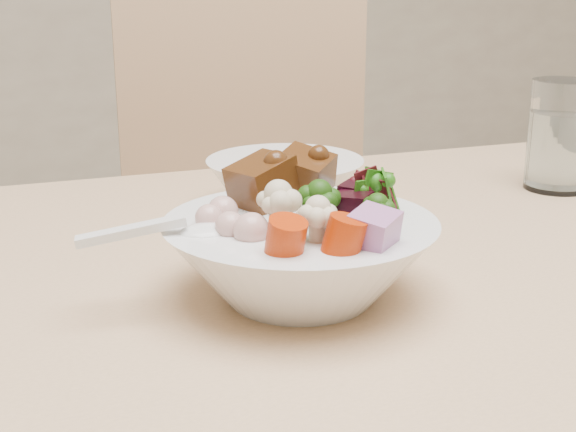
{
  "coord_description": "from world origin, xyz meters",
  "views": [
    {
      "loc": [
        -0.39,
        -0.42,
        0.93
      ],
      "look_at": [
        -0.2,
        0.12,
        0.75
      ],
      "focal_mm": 50.0,
      "sensor_mm": 36.0,
      "label": 1
    }
  ],
  "objects_px": {
    "side_bowl": "(285,185)",
    "water_glass": "(560,140)",
    "chair_far": "(259,250)",
    "food_bowl": "(301,253)"
  },
  "relations": [
    {
      "from": "side_bowl",
      "to": "water_glass",
      "type": "bearing_deg",
      "value": -4.09
    },
    {
      "from": "side_bowl",
      "to": "chair_far",
      "type": "bearing_deg",
      "value": 76.71
    },
    {
      "from": "food_bowl",
      "to": "water_glass",
      "type": "xyz_separation_m",
      "value": [
        0.39,
        0.2,
        0.02
      ]
    },
    {
      "from": "chair_far",
      "to": "side_bowl",
      "type": "height_order",
      "value": "chair_far"
    },
    {
      "from": "water_glass",
      "to": "side_bowl",
      "type": "xyz_separation_m",
      "value": [
        -0.32,
        0.02,
        -0.03
      ]
    },
    {
      "from": "food_bowl",
      "to": "water_glass",
      "type": "relative_size",
      "value": 1.67
    },
    {
      "from": "chair_far",
      "to": "water_glass",
      "type": "distance_m",
      "value": 0.53
    },
    {
      "from": "chair_far",
      "to": "water_glass",
      "type": "bearing_deg",
      "value": -54.86
    },
    {
      "from": "food_bowl",
      "to": "side_bowl",
      "type": "xyz_separation_m",
      "value": [
        0.06,
        0.22,
        -0.01
      ]
    },
    {
      "from": "food_bowl",
      "to": "side_bowl",
      "type": "bearing_deg",
      "value": 73.83
    }
  ]
}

